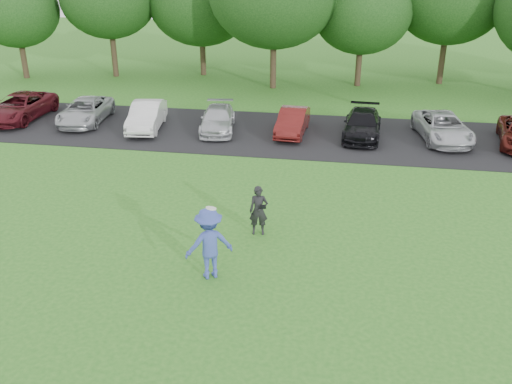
% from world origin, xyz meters
% --- Properties ---
extents(ground, '(100.00, 100.00, 0.00)m').
position_xyz_m(ground, '(0.00, 0.00, 0.00)').
color(ground, '#286A1E').
rests_on(ground, ground).
extents(parking_lot, '(32.00, 6.50, 0.03)m').
position_xyz_m(parking_lot, '(0.00, 13.00, 0.01)').
color(parking_lot, black).
rests_on(parking_lot, ground).
extents(frisbee_player, '(1.48, 1.26, 2.21)m').
position_xyz_m(frisbee_player, '(-0.78, 0.73, 1.00)').
color(frisbee_player, '#3D4EAC').
rests_on(frisbee_player, ground).
extents(camera_bystander, '(0.61, 0.46, 1.55)m').
position_xyz_m(camera_bystander, '(0.11, 3.31, 0.78)').
color(camera_bystander, black).
rests_on(camera_bystander, ground).
extents(parked_cars, '(28.57, 4.86, 1.25)m').
position_xyz_m(parked_cars, '(-1.18, 13.07, 0.61)').
color(parked_cars, '#4F1118').
rests_on(parked_cars, parking_lot).
extents(tree_row, '(42.39, 9.85, 8.64)m').
position_xyz_m(tree_row, '(1.51, 22.76, 4.91)').
color(tree_row, '#38281C').
rests_on(tree_row, ground).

